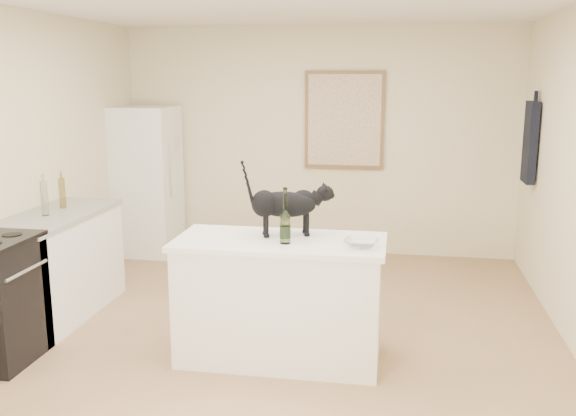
{
  "coord_description": "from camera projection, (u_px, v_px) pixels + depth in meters",
  "views": [
    {
      "loc": [
        0.9,
        -4.49,
        2.04
      ],
      "look_at": [
        0.15,
        -0.15,
        1.12
      ],
      "focal_mm": 39.48,
      "sensor_mm": 36.0,
      "label": 1
    }
  ],
  "objects": [
    {
      "name": "black_cat",
      "position": [
        285.0,
        208.0,
        4.57
      ],
      "size": [
        0.62,
        0.35,
        0.41
      ],
      "primitive_type": null,
      "rotation": [
        0.0,
        0.0,
        0.31
      ],
      "color": "black",
      "rests_on": "island_top"
    },
    {
      "name": "artwork_canvas",
      "position": [
        344.0,
        120.0,
        7.14
      ],
      "size": [
        0.82,
        0.0,
        1.02
      ],
      "primitive_type": "cube",
      "color": "beige",
      "rests_on": "wall_back"
    },
    {
      "name": "counter_bottle_cluster",
      "position": [
        53.0,
        196.0,
        5.38
      ],
      "size": [
        0.07,
        0.36,
        0.29
      ],
      "color": "#9AA699",
      "rests_on": "left_countertop"
    },
    {
      "name": "floor",
      "position": [
        272.0,
        345.0,
        4.9
      ],
      "size": [
        5.5,
        5.5,
        0.0
      ],
      "primitive_type": "plane",
      "color": "#A97A5A",
      "rests_on": "ground"
    },
    {
      "name": "wine_bottle",
      "position": [
        285.0,
        219.0,
        4.36
      ],
      "size": [
        0.09,
        0.09,
        0.35
      ],
      "primitive_type": "cylinder",
      "rotation": [
        0.0,
        0.0,
        -0.29
      ],
      "color": "#365A24",
      "rests_on": "island_top"
    },
    {
      "name": "left_countertop",
      "position": [
        52.0,
        216.0,
        5.33
      ],
      "size": [
        0.62,
        1.44,
        0.04
      ],
      "primitive_type": "cube",
      "color": "gray",
      "rests_on": "left_cabinets"
    },
    {
      "name": "wall_back",
      "position": [
        318.0,
        141.0,
        7.28
      ],
      "size": [
        4.5,
        0.0,
        4.5
      ],
      "primitive_type": "plane",
      "rotation": [
        1.57,
        0.0,
        0.0
      ],
      "color": "beige",
      "rests_on": "ground"
    },
    {
      "name": "fridge_paper",
      "position": [
        177.0,
        143.0,
        7.28
      ],
      "size": [
        0.02,
        0.14,
        0.17
      ],
      "primitive_type": "cube",
      "rotation": [
        0.0,
        0.0,
        -0.11
      ],
      "color": "beige",
      "rests_on": "fridge"
    },
    {
      "name": "artwork_frame",
      "position": [
        344.0,
        120.0,
        7.15
      ],
      "size": [
        0.9,
        0.03,
        1.1
      ],
      "primitive_type": "cube",
      "color": "brown",
      "rests_on": "wall_back"
    },
    {
      "name": "fridge",
      "position": [
        146.0,
        181.0,
        7.32
      ],
      "size": [
        0.68,
        0.68,
        1.7
      ],
      "primitive_type": "cube",
      "color": "white",
      "rests_on": "floor"
    },
    {
      "name": "left_cabinets",
      "position": [
        56.0,
        267.0,
        5.42
      ],
      "size": [
        0.6,
        1.4,
        0.86
      ],
      "primitive_type": "cube",
      "color": "white",
      "rests_on": "floor"
    },
    {
      "name": "glass_bowl",
      "position": [
        361.0,
        244.0,
        4.28
      ],
      "size": [
        0.26,
        0.26,
        0.06
      ],
      "primitive_type": "imported",
      "rotation": [
        0.0,
        0.0,
        -0.1
      ],
      "color": "white",
      "rests_on": "island_top"
    },
    {
      "name": "island_top",
      "position": [
        280.0,
        242.0,
        4.51
      ],
      "size": [
        1.5,
        0.7,
        0.04
      ],
      "primitive_type": "cube",
      "color": "white",
      "rests_on": "island_base"
    },
    {
      "name": "hanging_garment",
      "position": [
        530.0,
        142.0,
        6.22
      ],
      "size": [
        0.08,
        0.34,
        0.8
      ],
      "primitive_type": "cube",
      "color": "black",
      "rests_on": "wall_right"
    },
    {
      "name": "wall_front",
      "position": [
        99.0,
        318.0,
        1.98
      ],
      "size": [
        4.5,
        0.0,
        4.5
      ],
      "primitive_type": "plane",
      "rotation": [
        -1.57,
        0.0,
        0.0
      ],
      "color": "beige",
      "rests_on": "ground"
    },
    {
      "name": "island_base",
      "position": [
        280.0,
        302.0,
        4.6
      ],
      "size": [
        1.44,
        0.67,
        0.86
      ],
      "primitive_type": "cube",
      "color": "white",
      "rests_on": "floor"
    }
  ]
}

